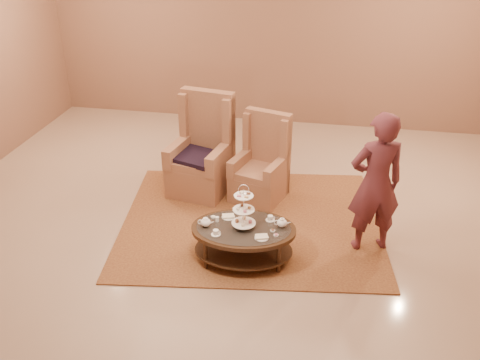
% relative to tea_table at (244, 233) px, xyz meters
% --- Properties ---
extents(ground, '(8.00, 8.00, 0.00)m').
position_rel_tea_table_xyz_m(ground, '(-0.27, 0.37, -0.36)').
color(ground, tan).
rests_on(ground, ground).
extents(ceiling, '(8.00, 8.00, 0.02)m').
position_rel_tea_table_xyz_m(ceiling, '(-0.27, 0.37, -0.36)').
color(ceiling, white).
rests_on(ceiling, ground).
extents(wall_back, '(8.00, 0.04, 3.50)m').
position_rel_tea_table_xyz_m(wall_back, '(-0.27, 4.37, 1.39)').
color(wall_back, '#8D634D').
rests_on(wall_back, ground).
extents(rug, '(3.57, 3.11, 0.02)m').
position_rel_tea_table_xyz_m(rug, '(-0.05, 0.81, -0.35)').
color(rug, olive).
rests_on(rug, ground).
extents(tea_table, '(1.25, 0.92, 0.98)m').
position_rel_tea_table_xyz_m(tea_table, '(0.00, 0.00, 0.00)').
color(tea_table, black).
rests_on(tea_table, ground).
extents(armchair_left, '(0.88, 0.90, 1.40)m').
position_rel_tea_table_xyz_m(armchair_left, '(-0.86, 1.56, 0.12)').
color(armchair_left, '#A0694B').
rests_on(armchair_left, ground).
extents(armchair_right, '(0.81, 0.83, 1.20)m').
position_rel_tea_table_xyz_m(armchair_right, '(-0.02, 1.51, 0.04)').
color(armchair_right, '#A0694B').
rests_on(armchair_right, ground).
extents(person, '(0.72, 0.59, 1.71)m').
position_rel_tea_table_xyz_m(person, '(1.41, 0.52, 0.50)').
color(person, '#5B272F').
rests_on(person, ground).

